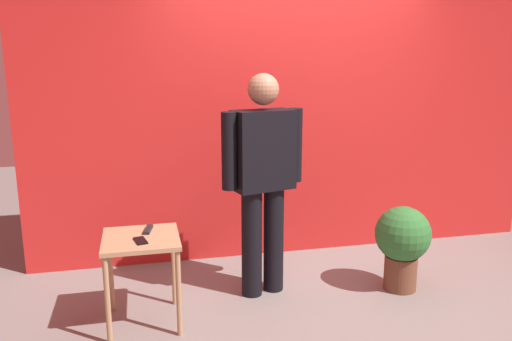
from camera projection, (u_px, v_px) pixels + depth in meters
The scene contains 7 objects.
ground_plane at pixel (344, 311), 3.78m from camera, with size 12.00×12.00×0.00m, color gray.
back_wall_red at pixel (296, 75), 4.64m from camera, with size 4.85×0.12×3.35m, color red.
standing_person at pixel (263, 174), 3.89m from camera, with size 0.68×0.34×1.72m.
side_table at pixel (142, 251), 3.51m from camera, with size 0.52×0.52×0.64m.
cell_phone at pixel (141, 241), 3.40m from camera, with size 0.07×0.14×0.01m, color black.
tv_remote at pixel (148, 229), 3.61m from camera, with size 0.04×0.17×0.02m, color black.
potted_plant at pixel (402, 241), 4.06m from camera, with size 0.44×0.44×0.69m.
Camera 1 is at (-1.42, -3.22, 1.85)m, focal length 35.87 mm.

